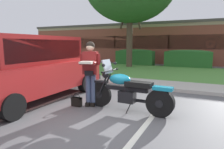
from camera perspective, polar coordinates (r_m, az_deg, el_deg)
name	(u,v)px	position (r m, az deg, el deg)	size (l,w,h in m)	color
ground_plane	(99,119)	(4.55, -3.57, -12.49)	(140.00, 140.00, 0.00)	#565659
curb_strip	(145,87)	(7.58, 9.24, -3.49)	(60.00, 0.20, 0.12)	#B7B2A8
concrete_walk	(151,83)	(8.38, 10.91, -2.50)	(60.00, 1.50, 0.08)	#B7B2A8
grass_lawn	(168,72)	(12.05, 15.60, 0.66)	(60.00, 6.09, 0.06)	#518E3D
stall_stripe_0	(42,105)	(5.81, -19.30, -8.19)	(0.12, 4.40, 0.01)	silver
stall_stripe_1	(147,124)	(4.35, 9.82, -13.53)	(0.12, 4.40, 0.01)	silver
motorcycle	(131,92)	(4.90, 5.39, -4.96)	(2.24, 0.82, 1.26)	black
rider_person	(90,68)	(5.27, -6.19, 1.72)	(0.54, 0.64, 1.70)	black
handbag	(77,101)	(5.45, -10.00, -7.38)	(0.28, 0.13, 0.36)	black
parked_suv_adjacent	(31,68)	(6.33, -21.98, 1.84)	(2.06, 4.86, 1.86)	#AD2323
hedge_left	(135,57)	(15.92, 6.52, 5.04)	(2.95, 0.90, 1.24)	#286028
hedge_center_left	(188,58)	(15.09, 20.70, 4.35)	(3.13, 0.90, 1.24)	#286028
brick_building	(178,43)	(21.78, 18.12, 8.47)	(28.20, 10.10, 3.45)	brown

